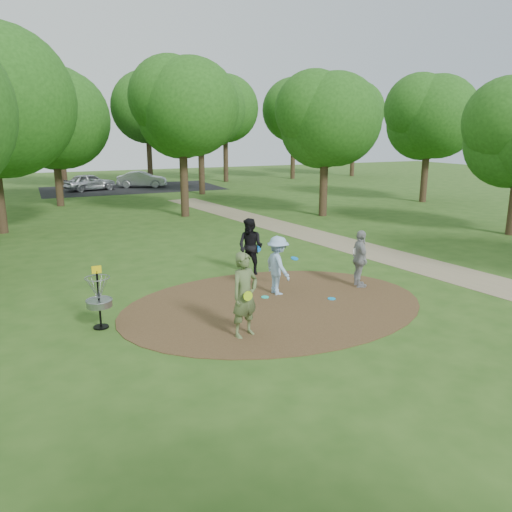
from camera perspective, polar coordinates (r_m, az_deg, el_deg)
name	(u,v)px	position (r m, az deg, el deg)	size (l,w,h in m)	color
ground	(274,305)	(13.59, 2.11, -5.63)	(100.00, 100.00, 0.00)	#2D5119
dirt_clearing	(274,305)	(13.58, 2.11, -5.59)	(8.40, 8.40, 0.02)	#47301C
footpath	(411,262)	(18.74, 17.33, -0.68)	(2.00, 40.00, 0.01)	#8C7A5B
parking_lot	(132,188)	(42.39, -13.96, 7.52)	(14.00, 8.00, 0.01)	black
player_observer_with_disc	(245,295)	(11.30, -1.30, -4.48)	(0.84, 0.68, 1.98)	#57693C
player_throwing_with_disc	(278,266)	(14.25, 2.51, -1.10)	(1.04, 1.13, 1.71)	#9ABFE6
player_walking_with_disc	(251,247)	(16.22, -0.63, 1.07)	(1.10, 1.14, 1.85)	black
player_waiting_with_disc	(360,259)	(15.21, 11.80, -0.33)	(0.70, 1.10, 1.74)	#999A9C
disc_ground_cyan	(265,297)	(14.13, 1.03, -4.71)	(0.22, 0.22, 0.02)	#1BDBC2
disc_ground_blue	(332,299)	(14.15, 8.63, -4.84)	(0.22, 0.22, 0.02)	#0EA3F0
car_left	(90,182)	(41.65, -18.43, 8.02)	(1.57, 3.90, 1.33)	#B6B7BE
car_right	(142,179)	(42.90, -12.90, 8.53)	(1.39, 3.98, 1.31)	#9FA4A7
disc_golf_basket	(98,293)	(12.36, -17.57, -4.06)	(0.63, 0.63, 1.54)	black
tree_ring	(185,116)	(21.78, -8.17, 15.53)	(36.77, 45.31, 8.93)	#332316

